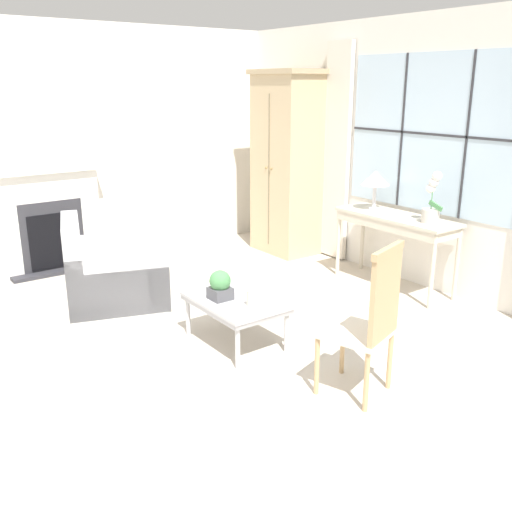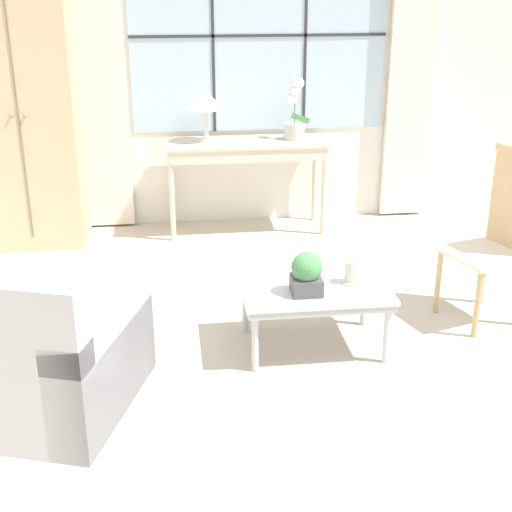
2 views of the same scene
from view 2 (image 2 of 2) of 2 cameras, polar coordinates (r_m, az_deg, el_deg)
name	(u,v)px [view 2 (image 2 of 2)]	position (r m, az deg, el deg)	size (l,w,h in m)	color
ground_plane	(331,395)	(3.91, 6.02, -10.97)	(14.00, 14.00, 0.00)	#BCB2A3
wall_back_windowed	(259,62)	(6.32, 0.24, 15.23)	(7.20, 0.14, 2.80)	silver
armoire	(24,104)	(6.04, -18.04, 11.50)	(0.89, 0.64, 2.28)	tan
console_table	(246,151)	(6.11, -0.80, 8.39)	(1.36, 0.47, 0.79)	beige
table_lamp	(205,101)	(6.01, -4.08, 12.25)	(0.31, 0.31, 0.43)	silver
potted_orchid	(295,116)	(6.12, 3.11, 11.12)	(0.22, 0.17, 0.51)	#BCB7AD
armchair_upholstered	(34,356)	(3.83, -17.33, -7.66)	(1.18, 1.18, 0.87)	#B2B2B7
side_chair_wooden	(501,229)	(4.75, 19.03, 2.08)	(0.55, 0.55, 1.11)	beige
coffee_table	(314,292)	(4.21, 4.66, -2.90)	(0.86, 0.58, 0.40)	#BCBCC1
potted_plant_small	(307,273)	(4.04, 4.08, -1.40)	(0.18, 0.18, 0.25)	#4C4C51
pillar_candle	(352,273)	(4.22, 7.69, -1.32)	(0.12, 0.12, 0.15)	silver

